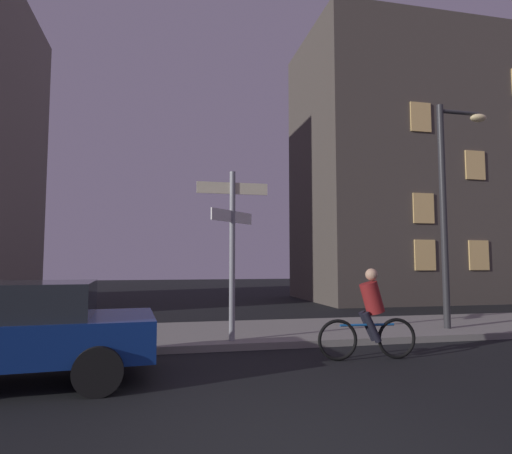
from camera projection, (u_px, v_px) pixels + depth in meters
sidewalk_kerb at (216, 334)px, 9.98m from camera, size 40.00×3.32×0.14m
signpost at (232, 239)px, 8.96m from camera, size 1.49×1.01×3.47m
street_lamp at (449, 194)px, 10.71m from camera, size 1.40×0.28×5.50m
car_near_left at (2, 330)px, 6.14m from camera, size 4.52×2.30×1.43m
cyclist at (370, 317)px, 7.73m from camera, size 1.82×0.35×1.61m
building_right_block at (406, 169)px, 20.63m from camera, size 9.74×6.27×12.24m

